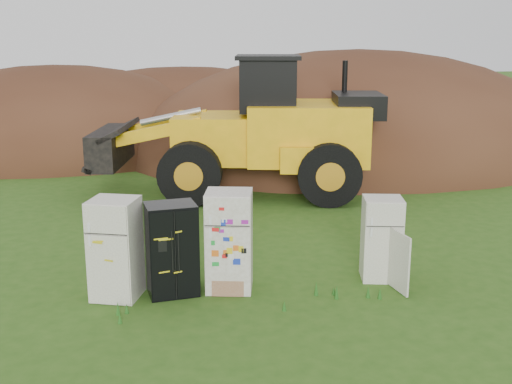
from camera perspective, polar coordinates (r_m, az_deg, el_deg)
ground at (r=11.91m, az=0.11°, el=-8.42°), size 120.00×120.00×0.00m
fridge_leftmost at (r=11.46m, az=-12.38°, el=-4.94°), size 0.99×0.97×1.78m
fridge_black_side at (r=11.46m, az=-7.50°, el=-5.06°), size 0.94×0.78×1.65m
fridge_sticker at (r=11.54m, az=-2.40°, el=-4.36°), size 0.96×0.91×1.82m
fridge_open_door at (r=12.28m, az=11.11°, el=-4.09°), size 0.84×0.80×1.57m
wheel_loader at (r=18.26m, az=-2.07°, el=5.89°), size 8.62×4.86×3.93m
dirt_mound_right at (r=24.91m, az=8.78°, el=3.34°), size 17.20×12.61×7.89m
dirt_mound_left at (r=26.77m, az=-17.10°, el=3.62°), size 14.14×10.60×6.66m
dirt_mound_back at (r=28.41m, az=-6.44°, el=4.73°), size 15.43×10.28×6.25m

